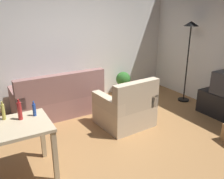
{
  "coord_description": "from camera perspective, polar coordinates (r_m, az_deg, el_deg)",
  "views": [
    {
      "loc": [
        -1.95,
        -2.89,
        2.15
      ],
      "look_at": [
        0.1,
        0.5,
        0.75
      ],
      "focal_mm": 38.87,
      "sensor_mm": 36.0,
      "label": 1
    }
  ],
  "objects": [
    {
      "name": "bottle_red",
      "position": [
        3.28,
        -20.9,
        -4.68
      ],
      "size": [
        0.06,
        0.06,
        0.27
      ],
      "color": "#AD2323",
      "rests_on": "desk"
    },
    {
      "name": "bottle_blue",
      "position": [
        3.33,
        -17.83,
        -4.52
      ],
      "size": [
        0.04,
        0.04,
        0.21
      ],
      "color": "#2347A3",
      "rests_on": "desk"
    },
    {
      "name": "ground_plane",
      "position": [
        4.1,
        2.47,
        -12.33
      ],
      "size": [
        5.2,
        4.4,
        0.02
      ],
      "primitive_type": "cube",
      "color": "#9E7042"
    },
    {
      "name": "armchair",
      "position": [
        4.49,
        3.33,
        -4.62
      ],
      "size": [
        0.94,
        0.89,
        0.92
      ],
      "rotation": [
        0.0,
        0.0,
        3.19
      ],
      "color": "beige",
      "rests_on": "ground_plane"
    },
    {
      "name": "desk",
      "position": [
        3.24,
        -24.88,
        -10.05
      ],
      "size": [
        1.22,
        0.74,
        0.76
      ],
      "rotation": [
        0.0,
        0.0,
        -0.03
      ],
      "color": "#C6B28E",
      "rests_on": "ground_plane"
    },
    {
      "name": "wall_rear",
      "position": [
        5.51,
        -10.25,
        10.8
      ],
      "size": [
        5.2,
        0.1,
        2.7
      ],
      "primitive_type": "cube",
      "color": "white",
      "rests_on": "ground_plane"
    },
    {
      "name": "potted_plant",
      "position": [
        6.05,
        2.65,
        1.93
      ],
      "size": [
        0.36,
        0.36,
        0.57
      ],
      "color": "brown",
      "rests_on": "ground_plane"
    },
    {
      "name": "couch",
      "position": [
        5.05,
        -12.42,
        -2.41
      ],
      "size": [
        1.74,
        0.84,
        0.92
      ],
      "rotation": [
        0.0,
        0.0,
        3.14
      ],
      "color": "#996B66",
      "rests_on": "ground_plane"
    },
    {
      "name": "torchiere_lamp",
      "position": [
        5.63,
        17.8,
        11.03
      ],
      "size": [
        0.32,
        0.32,
        1.81
      ],
      "color": "black",
      "rests_on": "ground_plane"
    },
    {
      "name": "bottle_squat",
      "position": [
        3.36,
        -24.22,
        -4.78
      ],
      "size": [
        0.05,
        0.05,
        0.25
      ],
      "color": "#BCB24C",
      "rests_on": "desk"
    }
  ]
}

